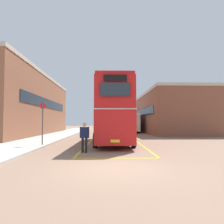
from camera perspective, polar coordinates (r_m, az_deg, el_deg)
ground_plane at (r=22.38m, az=-0.57°, el=-7.10°), size 135.60×135.60×0.00m
sidewalk_left at (r=25.52m, az=-15.50°, el=-6.30°), size 4.00×57.60×0.14m
brick_building_left at (r=29.80m, az=-22.13°, el=1.76°), size 5.65×23.91×7.85m
depot_building_right at (r=33.82m, az=15.65°, el=-0.20°), size 8.34×17.33×6.25m
double_decker_bus at (r=17.41m, az=0.42°, el=-0.09°), size 2.96×10.78×4.75m
single_deck_bus at (r=35.23m, az=4.97°, el=-2.81°), size 3.13×8.80×3.02m
pedestrian_boarding at (r=11.96m, az=-7.50°, el=-6.28°), size 0.55×0.35×1.68m
bus_stop_sign at (r=15.37m, az=-18.37°, el=-1.94°), size 0.44×0.10×2.94m
bay_marking_yellow at (r=15.52m, az=0.61°, el=-9.06°), size 4.40×12.80×0.01m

